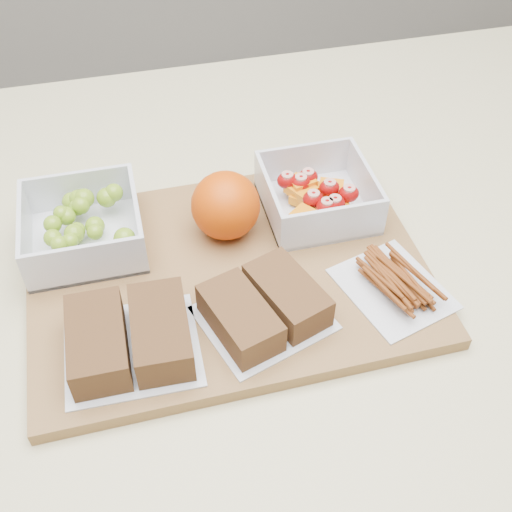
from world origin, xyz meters
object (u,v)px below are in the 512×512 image
at_px(grape_container, 85,226).
at_px(pretzel_bag, 394,281).
at_px(sandwich_bag_left, 130,338).
at_px(sandwich_bag_center, 264,307).
at_px(orange, 226,206).
at_px(fruit_container, 317,196).
at_px(cutting_board, 228,274).

relative_size(grape_container, pretzel_bag, 0.94).
relative_size(sandwich_bag_left, sandwich_bag_center, 0.90).
bearing_deg(sandwich_bag_center, orange, 94.25).
bearing_deg(fruit_container, grape_container, 178.06).
height_order(fruit_container, pretzel_bag, fruit_container).
height_order(orange, sandwich_bag_center, orange).
height_order(grape_container, sandwich_bag_left, grape_container).
xyz_separation_m(sandwich_bag_center, pretzel_bag, (0.14, 0.01, -0.01)).
bearing_deg(sandwich_bag_left, fruit_container, 33.15).
xyz_separation_m(orange, sandwich_bag_center, (0.01, -0.13, -0.02)).
bearing_deg(orange, pretzel_bag, -40.31).
distance_m(sandwich_bag_center, pretzel_bag, 0.14).
relative_size(cutting_board, fruit_container, 3.48).
xyz_separation_m(grape_container, pretzel_bag, (0.30, -0.15, -0.01)).
height_order(cutting_board, sandwich_bag_center, sandwich_bag_center).
bearing_deg(cutting_board, pretzel_bag, -23.60).
xyz_separation_m(grape_container, sandwich_bag_center, (0.16, -0.15, -0.00)).
bearing_deg(sandwich_bag_center, fruit_container, 55.31).
distance_m(cutting_board, pretzel_bag, 0.18).
bearing_deg(orange, grape_container, 172.55).
bearing_deg(grape_container, sandwich_bag_left, -78.82).
xyz_separation_m(cutting_board, orange, (0.01, 0.06, 0.05)).
bearing_deg(orange, cutting_board, -100.81).
height_order(grape_container, orange, orange).
height_order(orange, sandwich_bag_left, orange).
relative_size(orange, sandwich_bag_center, 0.53).
distance_m(grape_container, sandwich_bag_left, 0.16).
distance_m(cutting_board, grape_container, 0.17).
relative_size(fruit_container, sandwich_bag_left, 0.93).
distance_m(sandwich_bag_left, sandwich_bag_center, 0.13).
relative_size(grape_container, sandwich_bag_center, 0.87).
height_order(cutting_board, grape_container, grape_container).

